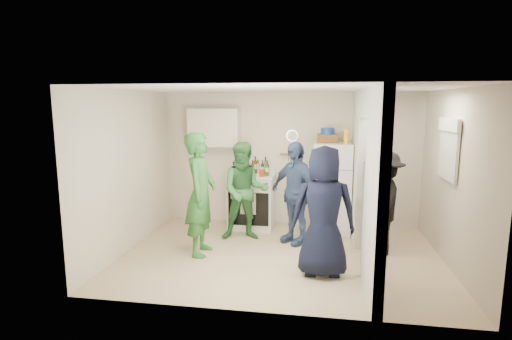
{
  "coord_description": "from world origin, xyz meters",
  "views": [
    {
      "loc": [
        0.53,
        -5.77,
        2.3
      ],
      "look_at": [
        -0.43,
        0.4,
        1.25
      ],
      "focal_mm": 28.0,
      "sensor_mm": 36.0,
      "label": 1
    }
  ],
  "objects_px": {
    "stove": "(252,201)",
    "fridge": "(332,188)",
    "wicker_basket": "(327,138)",
    "blue_bowl": "(328,131)",
    "person_denim": "(295,193)",
    "person_green_center": "(245,191)",
    "yellow_cup_stack_top": "(346,136)",
    "person_navy": "(324,211)",
    "person_green_left": "(201,194)",
    "person_nook": "(383,202)"
  },
  "relations": [
    {
      "from": "person_denim",
      "to": "blue_bowl",
      "type": "bearing_deg",
      "value": 94.14
    },
    {
      "from": "wicker_basket",
      "to": "person_navy",
      "type": "distance_m",
      "value": 2.12
    },
    {
      "from": "fridge",
      "to": "person_denim",
      "type": "height_order",
      "value": "person_denim"
    },
    {
      "from": "blue_bowl",
      "to": "yellow_cup_stack_top",
      "type": "xyz_separation_m",
      "value": [
        0.32,
        -0.15,
        -0.08
      ]
    },
    {
      "from": "stove",
      "to": "person_navy",
      "type": "distance_m",
      "value": 2.37
    },
    {
      "from": "person_green_left",
      "to": "person_denim",
      "type": "height_order",
      "value": "person_green_left"
    },
    {
      "from": "stove",
      "to": "fridge",
      "type": "relative_size",
      "value": 0.62
    },
    {
      "from": "person_nook",
      "to": "yellow_cup_stack_top",
      "type": "bearing_deg",
      "value": -138.69
    },
    {
      "from": "person_green_left",
      "to": "person_nook",
      "type": "height_order",
      "value": "person_green_left"
    },
    {
      "from": "yellow_cup_stack_top",
      "to": "person_green_center",
      "type": "distance_m",
      "value": 1.98
    },
    {
      "from": "stove",
      "to": "yellow_cup_stack_top",
      "type": "bearing_deg",
      "value": -4.42
    },
    {
      "from": "person_denim",
      "to": "person_green_center",
      "type": "bearing_deg",
      "value": -145.51
    },
    {
      "from": "person_navy",
      "to": "person_denim",
      "type": "bearing_deg",
      "value": -73.08
    },
    {
      "from": "person_green_center",
      "to": "person_denim",
      "type": "xyz_separation_m",
      "value": [
        0.84,
        -0.06,
        0.01
      ]
    },
    {
      "from": "person_green_center",
      "to": "yellow_cup_stack_top",
      "type": "bearing_deg",
      "value": 6.91
    },
    {
      "from": "fridge",
      "to": "blue_bowl",
      "type": "height_order",
      "value": "blue_bowl"
    },
    {
      "from": "fridge",
      "to": "wicker_basket",
      "type": "height_order",
      "value": "wicker_basket"
    },
    {
      "from": "blue_bowl",
      "to": "yellow_cup_stack_top",
      "type": "distance_m",
      "value": 0.36
    },
    {
      "from": "yellow_cup_stack_top",
      "to": "person_navy",
      "type": "xyz_separation_m",
      "value": [
        -0.39,
        -1.81,
        -0.85
      ]
    },
    {
      "from": "stove",
      "to": "blue_bowl",
      "type": "xyz_separation_m",
      "value": [
        1.36,
        0.02,
        1.31
      ]
    },
    {
      "from": "person_green_center",
      "to": "person_nook",
      "type": "bearing_deg",
      "value": -18.79
    },
    {
      "from": "person_denim",
      "to": "fridge",
      "type": "bearing_deg",
      "value": 87.35
    },
    {
      "from": "wicker_basket",
      "to": "person_nook",
      "type": "height_order",
      "value": "wicker_basket"
    },
    {
      "from": "stove",
      "to": "blue_bowl",
      "type": "bearing_deg",
      "value": 0.84
    },
    {
      "from": "fridge",
      "to": "person_denim",
      "type": "distance_m",
      "value": 0.94
    },
    {
      "from": "fridge",
      "to": "blue_bowl",
      "type": "distance_m",
      "value": 1.02
    },
    {
      "from": "person_green_left",
      "to": "fridge",
      "type": "bearing_deg",
      "value": -55.73
    },
    {
      "from": "fridge",
      "to": "wicker_basket",
      "type": "distance_m",
      "value": 0.89
    },
    {
      "from": "yellow_cup_stack_top",
      "to": "fridge",
      "type": "bearing_deg",
      "value": 155.56
    },
    {
      "from": "wicker_basket",
      "to": "person_green_center",
      "type": "bearing_deg",
      "value": -152.96
    },
    {
      "from": "blue_bowl",
      "to": "person_green_center",
      "type": "relative_size",
      "value": 0.14
    },
    {
      "from": "stove",
      "to": "person_green_left",
      "type": "relative_size",
      "value": 0.54
    },
    {
      "from": "yellow_cup_stack_top",
      "to": "person_green_center",
      "type": "xyz_separation_m",
      "value": [
        -1.68,
        -0.54,
        -0.9
      ]
    },
    {
      "from": "stove",
      "to": "person_navy",
      "type": "relative_size",
      "value": 0.57
    },
    {
      "from": "stove",
      "to": "person_denim",
      "type": "bearing_deg",
      "value": -41.07
    },
    {
      "from": "fridge",
      "to": "person_green_center",
      "type": "distance_m",
      "value": 1.6
    },
    {
      "from": "stove",
      "to": "person_green_center",
      "type": "distance_m",
      "value": 0.75
    },
    {
      "from": "person_green_center",
      "to": "person_navy",
      "type": "xyz_separation_m",
      "value": [
        1.29,
        -1.27,
        0.05
      ]
    },
    {
      "from": "yellow_cup_stack_top",
      "to": "person_denim",
      "type": "bearing_deg",
      "value": -144.18
    },
    {
      "from": "stove",
      "to": "person_denim",
      "type": "xyz_separation_m",
      "value": [
        0.84,
        -0.73,
        0.34
      ]
    },
    {
      "from": "yellow_cup_stack_top",
      "to": "person_navy",
      "type": "relative_size",
      "value": 0.14
    },
    {
      "from": "person_green_left",
      "to": "person_denim",
      "type": "xyz_separation_m",
      "value": [
        1.38,
        0.72,
        -0.09
      ]
    },
    {
      "from": "wicker_basket",
      "to": "blue_bowl",
      "type": "distance_m",
      "value": 0.13
    },
    {
      "from": "wicker_basket",
      "to": "stove",
      "type": "bearing_deg",
      "value": -179.16
    },
    {
      "from": "wicker_basket",
      "to": "yellow_cup_stack_top",
      "type": "bearing_deg",
      "value": -25.11
    },
    {
      "from": "stove",
      "to": "person_green_left",
      "type": "xyz_separation_m",
      "value": [
        -0.54,
        -1.45,
        0.44
      ]
    },
    {
      "from": "fridge",
      "to": "wicker_basket",
      "type": "bearing_deg",
      "value": 153.43
    },
    {
      "from": "person_green_left",
      "to": "person_green_center",
      "type": "height_order",
      "value": "person_green_left"
    },
    {
      "from": "stove",
      "to": "wicker_basket",
      "type": "xyz_separation_m",
      "value": [
        1.36,
        0.02,
        1.18
      ]
    },
    {
      "from": "fridge",
      "to": "yellow_cup_stack_top",
      "type": "xyz_separation_m",
      "value": [
        0.22,
        -0.1,
        0.93
      ]
    }
  ]
}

